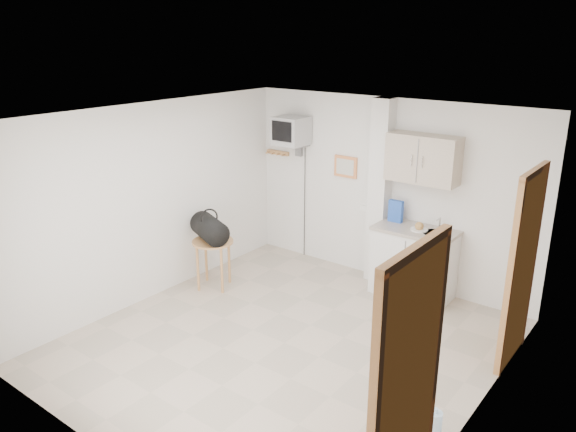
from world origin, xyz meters
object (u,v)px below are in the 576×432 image
Objects in this scene: crt_television at (291,132)px; water_bottle at (434,429)px; round_table at (213,248)px; duffel_bag at (210,228)px.

crt_television reaches higher than water_bottle.
water_bottle is at bearing -36.56° from crt_television.
crt_television is 4.62m from water_bottle.
water_bottle is at bearing -16.76° from round_table.
water_bottle is at bearing 6.87° from duffel_bag.
water_bottle is (3.63, -1.09, -0.40)m from round_table.
water_bottle is (3.43, -2.54, -1.77)m from crt_television.
crt_television is at bearing 143.44° from water_bottle.
duffel_bag reaches higher than round_table.
round_table is (-0.20, -1.45, -1.37)m from crt_television.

